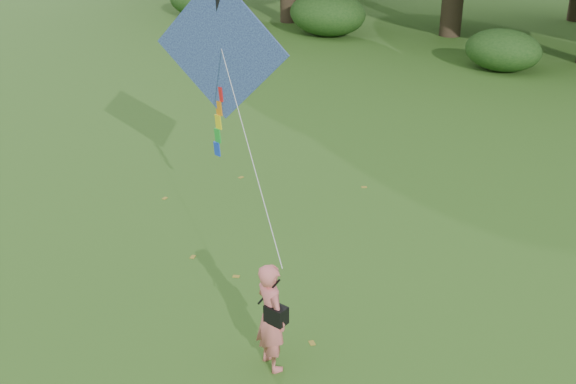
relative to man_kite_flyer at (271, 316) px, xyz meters
The scene contains 5 objects.
ground 0.91m from the man_kite_flyer, 137.37° to the left, with size 100.00×100.00×0.00m, color #265114.
man_kite_flyer is the anchor object (origin of this frame).
crossbody_bag 0.16m from the man_kite_flyer, 14.61° to the right, with size 0.43×0.20×0.69m.
flying_kite 4.60m from the man_kite_flyer, 143.29° to the left, with size 4.33×2.51×3.32m.
fallen_leaves 2.86m from the man_kite_flyer, 120.79° to the left, with size 11.26×12.98×0.01m.
Camera 1 is at (5.75, -6.61, 6.58)m, focal length 45.00 mm.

